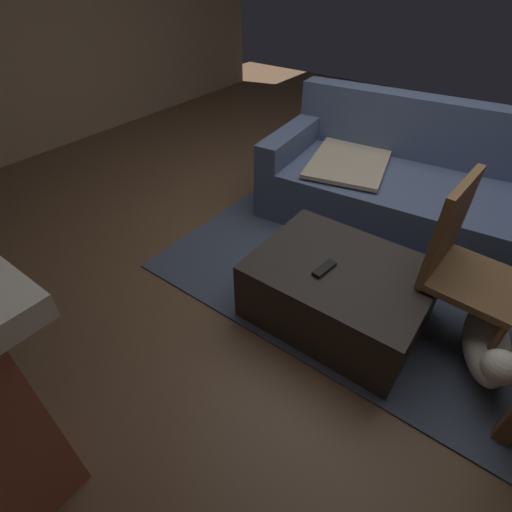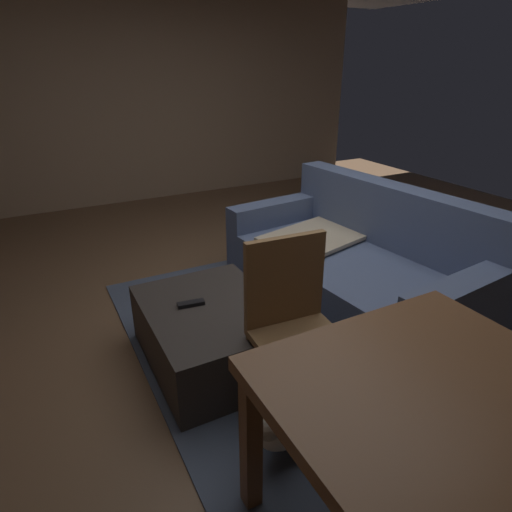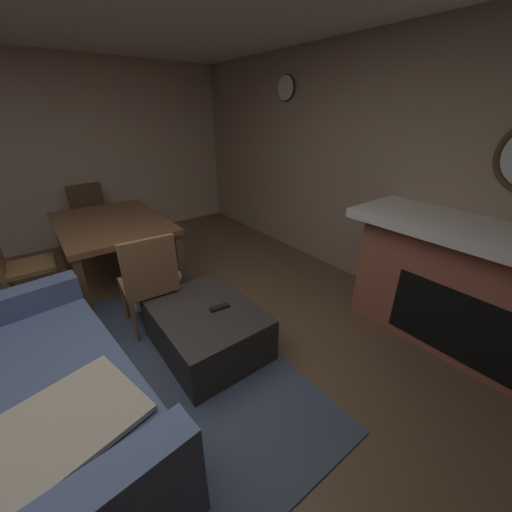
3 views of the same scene
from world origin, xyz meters
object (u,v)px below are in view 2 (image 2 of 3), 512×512
ottoman_coffee_table (212,334)px  dining_table (512,471)px  tv_remote (191,304)px  dining_chair_west (294,318)px  couch (357,268)px  small_dog (297,415)px

ottoman_coffee_table → dining_table: bearing=8.4°
tv_remote → dining_chair_west: (0.58, 0.35, 0.12)m
ottoman_coffee_table → dining_chair_west: 0.66m
couch → small_dog: 1.46m
tv_remote → dining_chair_west: size_ratio=0.17×
ottoman_coffee_table → tv_remote: 0.24m
couch → ottoman_coffee_table: bearing=-83.7°
small_dog → ottoman_coffee_table: bearing=-172.0°
small_dog → dining_table: bearing=8.7°
couch → tv_remote: bearing=-86.9°
couch → dining_chair_west: dining_chair_west is taller
dining_table → tv_remote: bearing=-168.8°
dining_chair_west → small_dog: dining_chair_west is taller
dining_chair_west → small_dog: size_ratio=1.55×
tv_remote → dining_table: (1.72, 0.34, 0.26)m
ottoman_coffee_table → couch: bearing=96.3°
dining_table → dining_chair_west: bearing=179.7°
tv_remote → dining_chair_west: dining_chair_west is taller
dining_chair_west → small_dog: bearing=-26.9°
ottoman_coffee_table → dining_table: dining_table is taller
dining_table → dining_chair_west: dining_chair_west is taller
tv_remote → small_dog: bearing=21.4°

